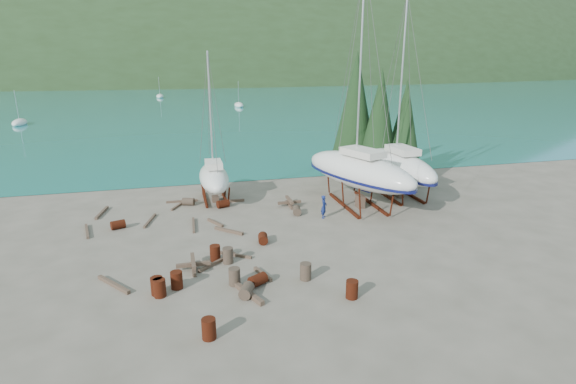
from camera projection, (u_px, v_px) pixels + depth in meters
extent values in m
plane|color=#585145|center=(271.00, 246.00, 26.86)|extent=(600.00, 600.00, 0.00)
plane|color=teal|center=(176.00, 74.00, 319.06)|extent=(700.00, 700.00, 0.00)
ellipsoid|color=#25371B|center=(176.00, 74.00, 323.70)|extent=(800.00, 360.00, 110.00)
cube|color=beige|center=(34.00, 80.00, 188.18)|extent=(6.00, 5.00, 4.00)
cube|color=#A54C2D|center=(33.00, 73.00, 187.38)|extent=(6.60, 5.60, 1.60)
cube|color=beige|center=(134.00, 79.00, 197.75)|extent=(6.00, 5.00, 4.00)
cube|color=#A54C2D|center=(134.00, 72.00, 196.95)|extent=(6.60, 5.60, 1.60)
cube|color=beige|center=(246.00, 78.00, 209.71)|extent=(6.00, 5.00, 4.00)
cube|color=#A54C2D|center=(246.00, 71.00, 208.91)|extent=(6.60, 5.60, 1.60)
cylinder|color=black|center=(377.00, 173.00, 40.76)|extent=(0.36, 0.36, 1.60)
cone|color=black|center=(380.00, 118.00, 39.32)|extent=(3.60, 3.60, 8.40)
cylinder|color=black|center=(402.00, 179.00, 39.29)|extent=(0.36, 0.36, 1.36)
cone|color=black|center=(406.00, 130.00, 38.07)|extent=(3.06, 3.06, 7.14)
cylinder|color=black|center=(353.00, 168.00, 42.22)|extent=(0.36, 0.36, 1.84)
cone|color=black|center=(355.00, 106.00, 40.57)|extent=(4.14, 4.14, 9.66)
cylinder|color=black|center=(401.00, 169.00, 42.42)|extent=(0.36, 0.36, 1.44)
cone|color=black|center=(405.00, 122.00, 41.13)|extent=(3.24, 3.24, 7.56)
ellipsoid|color=silver|center=(20.00, 123.00, 75.23)|extent=(2.00, 5.00, 1.40)
cylinder|color=silver|center=(17.00, 106.00, 74.42)|extent=(0.08, 0.08, 5.00)
ellipsoid|color=silver|center=(239.00, 105.00, 103.36)|extent=(2.00, 5.00, 1.40)
cylinder|color=silver|center=(238.00, 93.00, 102.54)|extent=(0.08, 0.08, 5.00)
ellipsoid|color=silver|center=(160.00, 96.00, 126.88)|extent=(2.00, 5.00, 1.40)
cylinder|color=silver|center=(159.00, 86.00, 126.06)|extent=(0.08, 0.08, 5.00)
ellipsoid|color=silver|center=(359.00, 171.00, 33.62)|extent=(6.75, 11.26, 2.53)
cube|color=#0D1041|center=(361.00, 183.00, 33.35)|extent=(0.92, 1.92, 1.00)
cube|color=silver|center=(362.00, 152.00, 32.68)|extent=(2.77, 3.65, 0.50)
cylinder|color=silver|center=(361.00, 62.00, 31.86)|extent=(0.14, 0.14, 13.01)
cube|color=#511F0D|center=(344.00, 205.00, 34.10)|extent=(0.18, 5.96, 0.20)
cube|color=#511F0D|center=(370.00, 203.00, 34.63)|extent=(0.18, 5.96, 0.20)
cube|color=brown|center=(360.00, 201.00, 33.76)|extent=(0.50, 0.80, 0.95)
ellipsoid|color=silver|center=(398.00, 166.00, 36.13)|extent=(3.44, 9.91, 2.30)
cube|color=#0D1041|center=(401.00, 176.00, 35.88)|extent=(0.36, 1.77, 1.00)
cube|color=silver|center=(403.00, 150.00, 35.27)|extent=(1.74, 3.02, 0.50)
cylinder|color=silver|center=(402.00, 75.00, 34.54)|extent=(0.14, 0.14, 11.70)
cube|color=#511F0D|center=(385.00, 195.00, 36.57)|extent=(0.18, 5.36, 0.20)
cube|color=#511F0D|center=(407.00, 193.00, 37.05)|extent=(0.18, 5.36, 0.20)
cube|color=brown|center=(399.00, 192.00, 36.27)|extent=(0.50, 0.80, 0.83)
ellipsoid|color=silver|center=(214.00, 178.00, 35.15)|extent=(2.28, 7.11, 1.82)
cube|color=#0D1041|center=(215.00, 185.00, 34.95)|extent=(0.26, 1.28, 1.00)
cube|color=silver|center=(214.00, 164.00, 34.49)|extent=(1.24, 2.14, 0.50)
cylinder|color=silver|center=(210.00, 109.00, 33.97)|extent=(0.14, 0.14, 8.51)
cube|color=#511F0D|center=(205.00, 199.00, 35.45)|extent=(0.18, 3.90, 0.20)
cube|color=#511F0D|center=(225.00, 198.00, 35.83)|extent=(0.18, 3.90, 0.20)
cube|color=brown|center=(215.00, 199.00, 35.28)|extent=(0.50, 0.80, 0.41)
imported|color=navy|center=(324.00, 207.00, 31.47)|extent=(0.66, 0.72, 1.64)
cylinder|color=#511F0D|center=(177.00, 280.00, 21.88)|extent=(0.58, 0.58, 0.88)
cylinder|color=#2D2823|center=(247.00, 291.00, 21.18)|extent=(0.88, 1.04, 0.58)
cylinder|color=#511F0D|center=(118.00, 225.00, 29.56)|extent=(1.02, 0.84, 0.58)
cylinder|color=#511F0D|center=(209.00, 329.00, 17.94)|extent=(0.58, 0.58, 0.88)
cylinder|color=#511F0D|center=(223.00, 204.00, 33.77)|extent=(1.01, 0.80, 0.58)
cylinder|color=#2D2823|center=(228.00, 255.00, 24.60)|extent=(0.58, 0.58, 0.88)
cylinder|color=#511F0D|center=(263.00, 238.00, 27.30)|extent=(0.71, 0.96, 0.58)
cylinder|color=#511F0D|center=(352.00, 289.00, 21.00)|extent=(0.58, 0.58, 0.88)
cylinder|color=#2D2823|center=(188.00, 202.00, 34.30)|extent=(1.03, 0.85, 0.58)
cylinder|color=#511F0D|center=(160.00, 288.00, 21.12)|extent=(0.58, 0.58, 0.88)
cylinder|color=#2D2823|center=(297.00, 211.00, 32.29)|extent=(0.74, 0.98, 0.58)
cylinder|color=#511F0D|center=(258.00, 280.00, 22.20)|extent=(1.05, 0.94, 0.58)
cylinder|color=#511F0D|center=(157.00, 286.00, 21.31)|extent=(0.58, 0.58, 0.88)
cylinder|color=#511F0D|center=(215.00, 253.00, 24.92)|extent=(0.58, 0.58, 0.88)
cylinder|color=#2D2823|center=(234.00, 277.00, 22.22)|extent=(0.58, 0.58, 0.88)
cylinder|color=#2D2823|center=(306.00, 271.00, 22.76)|extent=(0.58, 0.58, 0.88)
cube|color=brown|center=(179.00, 205.00, 34.19)|extent=(1.26, 2.17, 0.14)
cube|color=brown|center=(102.00, 213.00, 32.44)|extent=(0.65, 2.56, 0.19)
cube|color=brown|center=(231.00, 254.00, 25.62)|extent=(2.21, 1.61, 0.15)
cube|color=brown|center=(215.00, 223.00, 30.50)|extent=(0.98, 1.65, 0.17)
cube|color=brown|center=(217.00, 262.00, 24.64)|extent=(2.22, 1.95, 0.16)
cube|color=brown|center=(234.00, 201.00, 35.14)|extent=(1.61, 0.23, 0.19)
cube|color=brown|center=(263.00, 274.00, 23.24)|extent=(0.70, 1.63, 0.17)
cube|color=brown|center=(229.00, 231.00, 29.03)|extent=(1.72, 1.68, 0.19)
cube|color=brown|center=(182.00, 201.00, 35.10)|extent=(2.41, 0.20, 0.15)
cube|color=brown|center=(194.00, 225.00, 30.10)|extent=(0.25, 2.69, 0.15)
cube|color=brown|center=(114.00, 284.00, 22.17)|extent=(1.74, 2.21, 0.18)
cube|color=brown|center=(150.00, 221.00, 30.93)|extent=(0.79, 2.59, 0.15)
cube|color=brown|center=(247.00, 292.00, 21.41)|extent=(1.28, 2.59, 0.23)
cube|color=brown|center=(87.00, 231.00, 29.01)|extent=(0.65, 2.50, 0.16)
cube|color=brown|center=(194.00, 268.00, 23.90)|extent=(0.20, 1.80, 0.20)
cube|color=brown|center=(193.00, 264.00, 23.84)|extent=(1.80, 0.20, 0.20)
cube|color=brown|center=(193.00, 261.00, 23.79)|extent=(0.20, 1.80, 0.20)
cube|color=brown|center=(290.00, 205.00, 34.15)|extent=(0.20, 1.80, 0.20)
cube|color=brown|center=(290.00, 202.00, 34.09)|extent=(1.80, 0.20, 0.20)
cube|color=brown|center=(290.00, 200.00, 34.03)|extent=(0.20, 1.80, 0.20)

